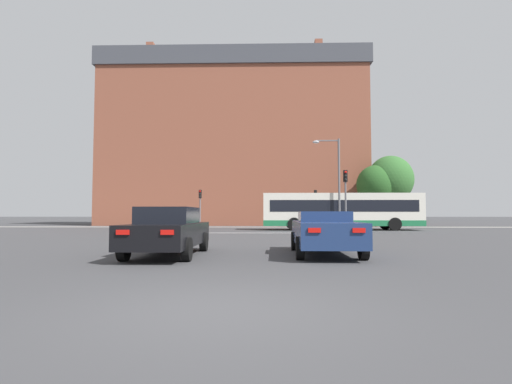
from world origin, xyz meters
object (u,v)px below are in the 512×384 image
at_px(bus_crossing_lead, 341,210).
at_px(street_lamp_junction, 334,174).
at_px(car_saloon_left, 169,231).
at_px(car_roadster_right, 325,232).
at_px(traffic_light_far_left, 200,202).
at_px(traffic_light_far_right, 316,202).
at_px(pedestrian_waiting, 291,217).
at_px(traffic_light_near_right, 346,191).

xyz_separation_m(bus_crossing_lead, street_lamp_junction, (-0.78, -1.64, 2.75)).
relative_size(car_saloon_left, car_roadster_right, 1.02).
height_order(bus_crossing_lead, traffic_light_far_left, traffic_light_far_left).
bearing_deg(street_lamp_junction, traffic_light_far_right, 92.69).
xyz_separation_m(street_lamp_junction, pedestrian_waiting, (-2.74, 8.73, -3.28)).
relative_size(bus_crossing_lead, street_lamp_junction, 1.77).
xyz_separation_m(car_saloon_left, street_lamp_junction, (8.17, 18.35, 3.56)).
relative_size(bus_crossing_lead, traffic_light_far_right, 3.43).
bearing_deg(traffic_light_far_right, car_saloon_left, -106.11).
distance_m(traffic_light_near_right, pedestrian_waiting, 12.68).
bearing_deg(traffic_light_far_right, traffic_light_near_right, -87.44).
bearing_deg(car_roadster_right, bus_crossing_lead, 79.03).
bearing_deg(street_lamp_junction, pedestrian_waiting, 107.42).
bearing_deg(pedestrian_waiting, traffic_light_far_right, 55.36).
bearing_deg(traffic_light_far_left, traffic_light_far_right, 3.26).
height_order(traffic_light_far_right, street_lamp_junction, street_lamp_junction).
distance_m(car_roadster_right, traffic_light_near_right, 15.00).
bearing_deg(pedestrian_waiting, street_lamp_junction, -12.59).
bearing_deg(street_lamp_junction, car_roadster_right, -100.72).
bearing_deg(car_roadster_right, street_lamp_junction, 80.35).
bearing_deg(car_saloon_left, street_lamp_junction, 65.75).
bearing_deg(traffic_light_near_right, car_saloon_left, -119.20).
relative_size(car_saloon_left, pedestrian_waiting, 2.77).
relative_size(bus_crossing_lead, traffic_light_near_right, 2.94).
bearing_deg(traffic_light_far_left, car_roadster_right, -72.37).
distance_m(car_roadster_right, bus_crossing_lead, 20.01).
xyz_separation_m(car_saloon_left, car_roadster_right, (4.78, 0.44, -0.05)).
bearing_deg(pedestrian_waiting, car_roadster_right, -31.41).
distance_m(traffic_light_far_left, pedestrian_waiting, 9.00).
height_order(car_roadster_right, traffic_light_far_left, traffic_light_far_left).
bearing_deg(pedestrian_waiting, bus_crossing_lead, -3.62).
relative_size(traffic_light_far_left, street_lamp_junction, 0.51).
distance_m(car_saloon_left, street_lamp_junction, 20.40).
distance_m(traffic_light_near_right, traffic_light_far_right, 12.05).
relative_size(car_saloon_left, street_lamp_junction, 0.69).
bearing_deg(traffic_light_far_left, pedestrian_waiting, 5.33).
xyz_separation_m(car_roadster_right, street_lamp_junction, (3.39, 17.91, 3.61)).
height_order(traffic_light_near_right, traffic_light_far_left, traffic_light_near_right).
distance_m(traffic_light_far_right, traffic_light_far_left, 11.21).
height_order(car_saloon_left, pedestrian_waiting, pedestrian_waiting).
relative_size(street_lamp_junction, pedestrian_waiting, 4.03).
height_order(traffic_light_far_left, pedestrian_waiting, traffic_light_far_left).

